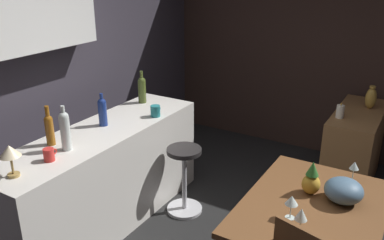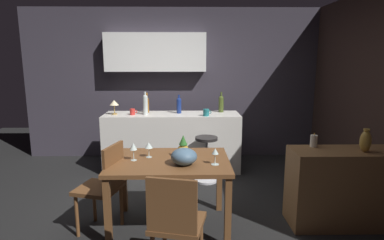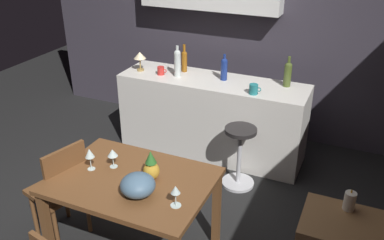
{
  "view_description": "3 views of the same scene",
  "coord_description": "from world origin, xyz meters",
  "views": [
    {
      "loc": [
        -2.3,
        -0.95,
        2.21
      ],
      "look_at": [
        0.43,
        0.68,
        0.98
      ],
      "focal_mm": 37.77,
      "sensor_mm": 36.0,
      "label": 1
    },
    {
      "loc": [
        0.22,
        -3.55,
        1.74
      ],
      "look_at": [
        0.29,
        0.54,
        0.95
      ],
      "focal_mm": 29.74,
      "sensor_mm": 36.0,
      "label": 2
    },
    {
      "loc": [
        1.52,
        -2.68,
        2.53
      ],
      "look_at": [
        0.13,
        0.46,
        0.83
      ],
      "focal_mm": 38.9,
      "sensor_mm": 36.0,
      "label": 3
    }
  ],
  "objects": [
    {
      "name": "ground_plane",
      "position": [
        0.0,
        0.0,
        0.0
      ],
      "size": [
        9.0,
        9.0,
        0.0
      ],
      "primitive_type": "plane",
      "color": "black"
    },
    {
      "name": "wall_kitchen_back",
      "position": [
        -0.06,
        2.08,
        1.41
      ],
      "size": [
        5.2,
        0.33,
        2.6
      ],
      "color": "#38333D",
      "rests_on": "ground_plane"
    },
    {
      "name": "wall_side_right",
      "position": [
        2.55,
        0.3,
        1.3
      ],
      "size": [
        0.1,
        4.4,
        2.6
      ],
      "primitive_type": "cube",
      "color": "#33231E",
      "rests_on": "ground_plane"
    },
    {
      "name": "dining_table",
      "position": [
        0.05,
        -0.47,
        0.65
      ],
      "size": [
        1.2,
        0.87,
        0.74
      ],
      "color": "brown",
      "rests_on": "ground_plane"
    },
    {
      "name": "kitchen_counter",
      "position": [
        -0.01,
        1.33,
        0.45
      ],
      "size": [
        2.1,
        0.6,
        0.9
      ],
      "primitive_type": "cube",
      "color": "silver",
      "rests_on": "ground_plane"
    },
    {
      "name": "sideboard_cabinet",
      "position": [
        1.86,
        -0.44,
        0.41
      ],
      "size": [
        1.1,
        0.44,
        0.82
      ],
      "primitive_type": "cube",
      "color": "olive",
      "rests_on": "ground_plane"
    },
    {
      "name": "chair_near_window",
      "position": [
        -0.6,
        -0.54,
        0.51
      ],
      "size": [
        0.49,
        0.49,
        0.92
      ],
      "color": "brown",
      "rests_on": "ground_plane"
    },
    {
      "name": "chair_by_doorway",
      "position": [
        0.13,
        -1.29,
        0.5
      ],
      "size": [
        0.48,
        0.48,
        0.9
      ],
      "color": "brown",
      "rests_on": "ground_plane"
    },
    {
      "name": "bar_stool",
      "position": [
        0.5,
        0.81,
        0.35
      ],
      "size": [
        0.34,
        0.34,
        0.65
      ],
      "color": "#262323",
      "rests_on": "ground_plane"
    },
    {
      "name": "wine_glass_left",
      "position": [
        -0.31,
        -0.49,
        0.88
      ],
      "size": [
        0.07,
        0.07,
        0.18
      ],
      "color": "silver",
      "rests_on": "dining_table"
    },
    {
      "name": "wine_glass_right",
      "position": [
        -0.17,
        -0.39,
        0.86
      ],
      "size": [
        0.08,
        0.08,
        0.16
      ],
      "color": "silver",
      "rests_on": "dining_table"
    },
    {
      "name": "wine_glass_center",
      "position": [
        0.49,
        -0.63,
        0.86
      ],
      "size": [
        0.08,
        0.08,
        0.16
      ],
      "color": "silver",
      "rests_on": "dining_table"
    },
    {
      "name": "pineapple_centerpiece",
      "position": [
        0.18,
        -0.41,
        0.84
      ],
      "size": [
        0.12,
        0.12,
        0.24
      ],
      "color": "gold",
      "rests_on": "dining_table"
    },
    {
      "name": "fruit_bowl",
      "position": [
        0.19,
        -0.62,
        0.82
      ],
      "size": [
        0.25,
        0.25,
        0.16
      ],
      "primitive_type": "ellipsoid",
      "color": "slate",
      "rests_on": "dining_table"
    },
    {
      "name": "wine_bottle_amber",
      "position": [
        -0.41,
        1.46,
        1.04
      ],
      "size": [
        0.07,
        0.07,
        0.32
      ],
      "color": "#8C5114",
      "rests_on": "kitchen_counter"
    },
    {
      "name": "wine_bottle_clear",
      "position": [
        -0.41,
        1.28,
        1.07
      ],
      "size": [
        0.07,
        0.07,
        0.35
      ],
      "color": "silver",
      "rests_on": "kitchen_counter"
    },
    {
      "name": "wine_bottle_olive",
      "position": [
        0.77,
        1.48,
        1.05
      ],
      "size": [
        0.08,
        0.08,
        0.33
      ],
      "color": "#475623",
      "rests_on": "kitchen_counter"
    },
    {
      "name": "wine_bottle_cobalt",
      "position": [
        0.1,
        1.39,
        1.04
      ],
      "size": [
        0.07,
        0.07,
        0.29
      ],
      "color": "navy",
      "rests_on": "kitchen_counter"
    },
    {
      "name": "cup_teal",
      "position": [
        0.52,
        1.13,
        0.95
      ],
      "size": [
        0.12,
        0.09,
        0.1
      ],
      "color": "teal",
      "rests_on": "kitchen_counter"
    },
    {
      "name": "cup_red",
      "position": [
        -0.6,
        1.25,
        0.95
      ],
      "size": [
        0.11,
        0.08,
        0.09
      ],
      "color": "red",
      "rests_on": "kitchen_counter"
    },
    {
      "name": "counter_lamp",
      "position": [
        -0.88,
        1.27,
        1.07
      ],
      "size": [
        0.14,
        0.14,
        0.22
      ],
      "color": "#A58447",
      "rests_on": "kitchen_counter"
    },
    {
      "name": "pillar_candle_tall",
      "position": [
        1.57,
        -0.3,
        0.88
      ],
      "size": [
        0.07,
        0.07,
        0.15
      ],
      "color": "white",
      "rests_on": "sideboard_cabinet"
    },
    {
      "name": "vase_brass",
      "position": [
        2.01,
        -0.5,
        0.93
      ],
      "size": [
        0.11,
        0.11,
        0.24
      ],
      "color": "#B78C38",
      "rests_on": "sideboard_cabinet"
    }
  ]
}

